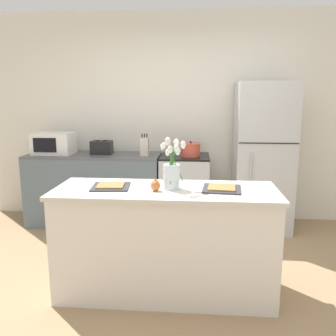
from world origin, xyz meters
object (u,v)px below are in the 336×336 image
Objects in this scene: cooking_pot at (191,150)px; plate_setting_right at (222,188)px; flower_vase at (172,171)px; refrigerator at (263,157)px; plate_setting_left at (111,186)px; knife_block at (145,146)px; stove_range at (185,191)px; pear_figurine at (155,185)px; toaster at (102,147)px; microwave at (54,143)px.

plate_setting_right is at bearing -79.69° from cooking_pot.
flower_vase is at bearing -94.41° from cooking_pot.
cooking_pot is at bearing -176.64° from refrigerator.
knife_block is (0.05, 1.57, 0.11)m from plate_setting_left.
knife_block is at bearing 106.05° from flower_vase.
plate_setting_right is (0.35, -1.59, 0.46)m from stove_range.
pear_figurine is at bearing -95.86° from stove_range.
flower_vase reaches higher than plate_setting_right.
refrigerator is at bearing 56.23° from pear_figurine.
microwave is (-0.61, -0.03, 0.05)m from toaster.
plate_setting_left is 0.90m from plate_setting_right.
microwave is at bearing 179.06° from knife_block.
refrigerator is at bearing -0.79° from toaster.
plate_setting_left is at bearing -54.82° from microwave.
flower_vase is (-1.00, -1.59, 0.15)m from refrigerator.
cooking_pot is 0.50× the size of microwave.
stove_range is at bearing 143.96° from cooking_pot.
microwave is at bearing 125.18° from plate_setting_left.
microwave is (-1.50, 1.68, 0.10)m from pear_figurine.
refrigerator is 5.54× the size of plate_setting_right.
plate_setting_right is 2.57m from microwave.
microwave reaches higher than toaster.
microwave is 1.78× the size of knife_block.
pear_figurine is (-0.17, -1.68, 0.49)m from stove_range.
plate_setting_right is (0.52, 0.09, -0.04)m from pear_figurine.
plate_setting_left is (-0.50, 0.00, -0.14)m from flower_vase.
toaster is (-0.89, 1.71, 0.05)m from pear_figurine.
plate_setting_left is at bearing -111.95° from cooking_pot.
toaster is at bearing 107.49° from plate_setting_left.
refrigerator reaches higher than cooking_pot.
pear_figurine is at bearing -13.05° from plate_setting_left.
knife_block is (0.56, -0.05, 0.03)m from toaster.
pear_figurine is 0.38× the size of plate_setting_right.
cooking_pot is (0.62, 1.54, 0.08)m from plate_setting_left.
knife_block is at bearing -4.94° from toaster.
refrigerator is at bearing 3.36° from cooking_pot.
microwave is (-2.62, -0.00, 0.15)m from refrigerator.
flower_vase is 0.18m from pear_figurine.
refrigerator reaches higher than pear_figurine.
plate_setting_left is 1.16× the size of toaster.
knife_block is (-0.33, 1.66, 0.07)m from pear_figurine.
plate_setting_left is 1.70m from toaster.
plate_setting_left is (-1.50, -1.59, 0.01)m from refrigerator.
toaster is at bearing 121.93° from flower_vase.
plate_setting_left is at bearing 166.95° from pear_figurine.
microwave is at bearing -177.28° from toaster.
toaster is at bearing 131.07° from plate_setting_right.
flower_vase is at bearing -91.76° from stove_range.
cooking_pot reaches higher than toaster.
flower_vase is at bearing -73.95° from knife_block.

